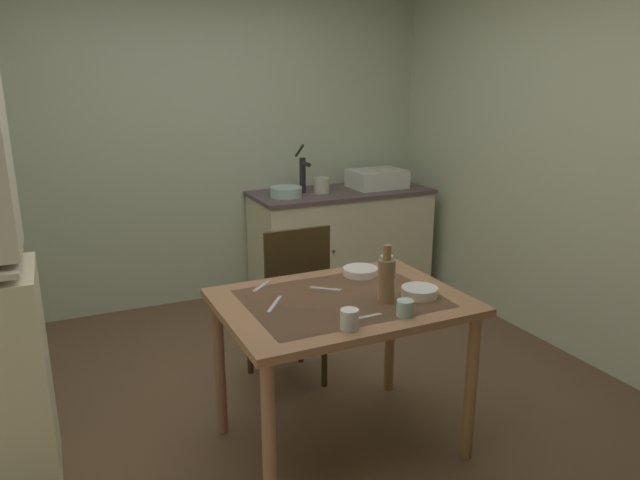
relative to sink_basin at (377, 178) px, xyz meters
The scene contains 20 objects.
ground_plane 2.39m from the sink_basin, 132.28° to the right, with size 4.97×4.97×0.00m, color brown.
wall_back 1.55m from the sink_basin, 165.92° to the left, with size 4.07×0.10×2.50m, color beige.
wall_right 1.74m from the sink_basin, 70.97° to the right, with size 0.10×3.98×2.50m, color beige.
counter_cabinet 0.61m from the sink_basin, behind, with size 1.47×0.64×0.87m.
sink_basin is the anchor object (origin of this frame).
hand_pump 0.66m from the sink_basin, behind, with size 0.05×0.27×0.39m.
mixing_bowl_counter 0.84m from the sink_basin, behind, with size 0.25×0.25×0.08m, color #ADD1C1.
stoneware_crock 0.53m from the sink_basin, behind, with size 0.13×0.13×0.12m, color beige.
dining_table 2.35m from the sink_basin, 124.17° to the right, with size 1.13×0.83×0.77m.
chair_far_side 1.90m from the sink_basin, 135.35° to the right, with size 0.41×0.41×0.98m.
serving_bowl_wide 2.28m from the sink_basin, 115.15° to the right, with size 0.17×0.17×0.04m, color white.
soup_bowl_small 1.99m from the sink_basin, 122.62° to the right, with size 0.18×0.18×0.04m, color white.
teacup_mint 1.86m from the sink_basin, 118.55° to the right, with size 0.07×0.07×0.07m, color tan.
teacup_cream 2.67m from the sink_basin, 122.57° to the right, with size 0.08×0.08×0.08m, color white.
mug_dark 2.51m from the sink_basin, 117.45° to the right, with size 0.07×0.07×0.07m, color #ADD1C1.
glass_bottle 2.34m from the sink_basin, 119.18° to the right, with size 0.08×0.08×0.27m.
table_knife 2.48m from the sink_basin, 130.87° to the right, with size 0.20×0.02×0.01m, color silver.
teaspoon_near_bowl 2.28m from the sink_basin, 134.39° to the right, with size 0.16×0.02×0.01m, color beige.
teaspoon_by_cup 2.23m from the sink_basin, 126.53° to the right, with size 0.16×0.02×0.01m, color beige.
serving_spoon 2.54m from the sink_basin, 120.99° to the right, with size 0.13×0.02×0.01m, color beige.
Camera 1 is at (-0.98, -2.54, 1.76)m, focal length 32.51 mm.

